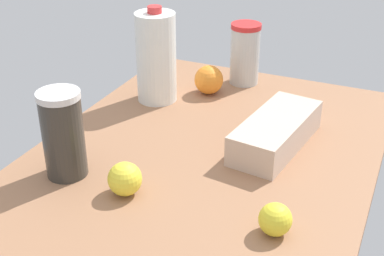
{
  "coord_description": "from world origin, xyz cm",
  "views": [
    {
      "loc": [
        91.64,
        41.0,
        66.15
      ],
      "look_at": [
        0.0,
        0.0,
        13.0
      ],
      "focal_mm": 50.0,
      "sensor_mm": 36.0,
      "label": 1
    }
  ],
  "objects_px": {
    "shaker_bottle": "(63,134)",
    "egg_carton": "(276,132)",
    "orange_loose": "(209,80)",
    "lemon_by_jug": "(275,219)",
    "tumbler_cup": "(245,54)",
    "milk_jug": "(156,57)",
    "lemon_far_back": "(125,179)"
  },
  "relations": [
    {
      "from": "milk_jug",
      "to": "lemon_by_jug",
      "type": "relative_size",
      "value": 4.24
    },
    {
      "from": "orange_loose",
      "to": "egg_carton",
      "type": "bearing_deg",
      "value": 50.3
    },
    {
      "from": "shaker_bottle",
      "to": "tumbler_cup",
      "type": "bearing_deg",
      "value": 164.02
    },
    {
      "from": "shaker_bottle",
      "to": "lemon_far_back",
      "type": "height_order",
      "value": "shaker_bottle"
    },
    {
      "from": "tumbler_cup",
      "to": "shaker_bottle",
      "type": "relative_size",
      "value": 0.94
    },
    {
      "from": "shaker_bottle",
      "to": "egg_carton",
      "type": "xyz_separation_m",
      "value": [
        -0.3,
        0.38,
        -0.06
      ]
    },
    {
      "from": "lemon_by_jug",
      "to": "shaker_bottle",
      "type": "bearing_deg",
      "value": -91.58
    },
    {
      "from": "shaker_bottle",
      "to": "milk_jug",
      "type": "bearing_deg",
      "value": 179.97
    },
    {
      "from": "shaker_bottle",
      "to": "egg_carton",
      "type": "distance_m",
      "value": 0.49
    },
    {
      "from": "tumbler_cup",
      "to": "lemon_by_jug",
      "type": "height_order",
      "value": "tumbler_cup"
    },
    {
      "from": "tumbler_cup",
      "to": "lemon_far_back",
      "type": "bearing_deg",
      "value": -2.52
    },
    {
      "from": "tumbler_cup",
      "to": "milk_jug",
      "type": "bearing_deg",
      "value": -40.55
    },
    {
      "from": "tumbler_cup",
      "to": "egg_carton",
      "type": "distance_m",
      "value": 0.39
    },
    {
      "from": "egg_carton",
      "to": "orange_loose",
      "type": "xyz_separation_m",
      "value": [
        -0.22,
        -0.26,
        0.01
      ]
    },
    {
      "from": "shaker_bottle",
      "to": "orange_loose",
      "type": "relative_size",
      "value": 2.34
    },
    {
      "from": "tumbler_cup",
      "to": "milk_jug",
      "type": "distance_m",
      "value": 0.28
    },
    {
      "from": "lemon_by_jug",
      "to": "lemon_far_back",
      "type": "distance_m",
      "value": 0.31
    },
    {
      "from": "milk_jug",
      "to": "egg_carton",
      "type": "distance_m",
      "value": 0.4
    },
    {
      "from": "egg_carton",
      "to": "lemon_far_back",
      "type": "xyz_separation_m",
      "value": [
        0.32,
        -0.22,
        -0.0
      ]
    },
    {
      "from": "tumbler_cup",
      "to": "orange_loose",
      "type": "bearing_deg",
      "value": -29.76
    },
    {
      "from": "lemon_by_jug",
      "to": "orange_loose",
      "type": "relative_size",
      "value": 0.75
    },
    {
      "from": "tumbler_cup",
      "to": "lemon_by_jug",
      "type": "xyz_separation_m",
      "value": [
        0.65,
        0.29,
        -0.06
      ]
    },
    {
      "from": "egg_carton",
      "to": "lemon_by_jug",
      "type": "distance_m",
      "value": 0.33
    },
    {
      "from": "milk_jug",
      "to": "lemon_by_jug",
      "type": "xyz_separation_m",
      "value": [
        0.44,
        0.47,
        -0.09
      ]
    },
    {
      "from": "egg_carton",
      "to": "orange_loose",
      "type": "bearing_deg",
      "value": -122.08
    },
    {
      "from": "shaker_bottle",
      "to": "egg_carton",
      "type": "relative_size",
      "value": 0.66
    },
    {
      "from": "tumbler_cup",
      "to": "shaker_bottle",
      "type": "xyz_separation_m",
      "value": [
        0.64,
        -0.18,
        0.01
      ]
    },
    {
      "from": "tumbler_cup",
      "to": "shaker_bottle",
      "type": "height_order",
      "value": "shaker_bottle"
    },
    {
      "from": "lemon_far_back",
      "to": "lemon_by_jug",
      "type": "bearing_deg",
      "value": 90.25
    },
    {
      "from": "shaker_bottle",
      "to": "orange_loose",
      "type": "bearing_deg",
      "value": 167.43
    },
    {
      "from": "tumbler_cup",
      "to": "lemon_by_jug",
      "type": "distance_m",
      "value": 0.71
    },
    {
      "from": "milk_jug",
      "to": "orange_loose",
      "type": "distance_m",
      "value": 0.17
    }
  ]
}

